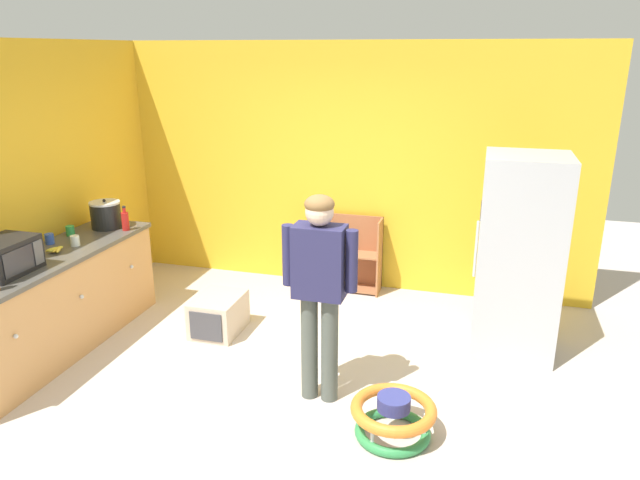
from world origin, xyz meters
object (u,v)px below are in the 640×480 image
Objects in this scene: bookshelf at (341,258)px; green_cup at (70,231)px; refrigerator at (519,256)px; crock_pot at (106,215)px; microwave at (4,257)px; pet_carrier at (219,315)px; kitchen_counter at (53,304)px; blue_cup at (49,239)px; ketchup_bottle at (125,221)px; white_cup at (75,241)px; baby_walker at (393,417)px; standing_person at (319,280)px; banana_bunch at (56,249)px.

green_cup is at bearing -146.21° from bookshelf.
refrigerator reaches higher than crock_pot.
microwave is at bearing -80.17° from green_cup.
bookshelf is at bearing 57.98° from pet_carrier.
kitchen_counter is 0.62m from blue_cup.
microwave is at bearing -100.63° from ketchup_bottle.
microwave reaches higher than white_cup.
blue_cup is at bearing -108.39° from crock_pot.
green_cup is at bearing -144.32° from ketchup_bottle.
baby_walker is 3.55m from green_cup.
kitchen_counter is at bearing -56.17° from blue_cup.
kitchen_counter is 24.64× the size of blue_cup.
standing_person is at bearing -21.46° from crock_pot.
baby_walker is at bearing -16.70° from green_cup.
baby_walker is 3.50m from blue_cup.
crock_pot is (-2.13, -1.22, 0.67)m from bookshelf.
crock_pot is 1.87× the size of banana_bunch.
crock_pot is at bearing 71.61° from blue_cup.
crock_pot is 0.24m from ketchup_bottle.
baby_walker is 2.04× the size of crock_pot.
blue_cup is at bearing 123.83° from kitchen_counter.
pet_carrier is at bearing 26.25° from banana_bunch.
baby_walker is 6.36× the size of white_cup.
pet_carrier reaches higher than baby_walker.
white_cup reaches higher than baby_walker.
bookshelf is 2.86× the size of crock_pot.
ketchup_bottle reaches higher than baby_walker.
refrigerator reaches higher than baby_walker.
baby_walker is (-0.82, -1.57, -0.73)m from refrigerator.
white_cup is at bearing 84.26° from microwave.
bookshelf is 2.74m from baby_walker.
pet_carrier is 5.81× the size of blue_cup.
crock_pot is at bearing -150.14° from bookshelf.
banana_bunch is 0.29m from blue_cup.
ketchup_bottle is at bearing 155.99° from baby_walker.
kitchen_counter is at bearing -135.04° from bookshelf.
banana_bunch is 0.64× the size of ketchup_bottle.
banana_bunch is (-2.10, -2.00, 0.56)m from bookshelf.
crock_pot reaches higher than baby_walker.
kitchen_counter is 7.89× the size of crock_pot.
white_cup is at bearing -167.91° from refrigerator.
pet_carrier is 1.32m from ketchup_bottle.
kitchen_counter is at bearing -149.86° from pet_carrier.
baby_walker is 1.09× the size of pet_carrier.
refrigerator is 4.06m from banana_bunch.
green_cup is (-0.17, 0.99, -0.09)m from microwave.
kitchen_counter is at bearing 172.31° from baby_walker.
white_cup is at bearing 3.40° from blue_cup.
pet_carrier is at bearing 148.53° from baby_walker.
blue_cup is at bearing -127.35° from ketchup_bottle.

